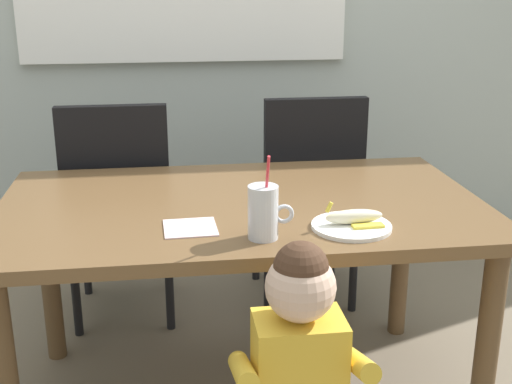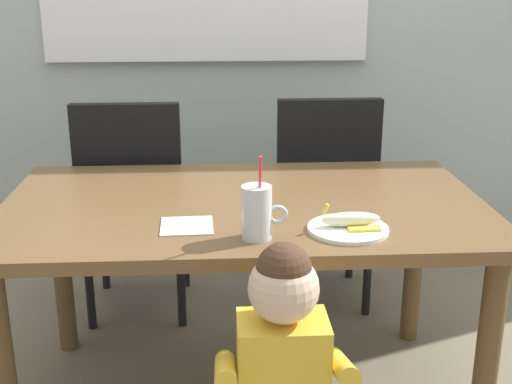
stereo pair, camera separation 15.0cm
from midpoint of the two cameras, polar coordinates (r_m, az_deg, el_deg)
The scene contains 8 objects.
dining_table at distance 2.16m, azimuth 0.97°, elevation -3.14°, with size 1.54×0.90×0.73m.
dining_chair_left at distance 2.79m, azimuth -8.98°, elevation -0.53°, with size 0.44×0.45×0.96m.
dining_chair_right at distance 2.87m, azimuth 7.25°, elevation 0.09°, with size 0.44×0.45×0.96m.
toddler_standing at distance 1.67m, azimuth 4.96°, elevation -14.43°, with size 0.33×0.24×0.84m.
milk_cup at distance 1.81m, azimuth 2.47°, elevation -2.05°, with size 0.13×0.09×0.25m.
snack_plate at distance 1.91m, azimuth 10.15°, elevation -3.17°, with size 0.23×0.23×0.01m, color white.
peeled_banana at distance 1.91m, azimuth 10.46°, elevation -2.39°, with size 0.17×0.11×0.07m.
paper_napkin at distance 1.91m, azimuth -3.75°, elevation -2.95°, with size 0.15×0.15×0.00m, color silver.
Camera 2 is at (-0.08, -2.01, 1.42)m, focal length 46.53 mm.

